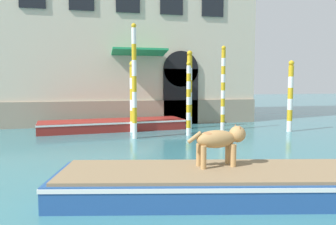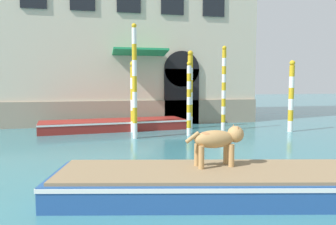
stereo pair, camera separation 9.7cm
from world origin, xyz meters
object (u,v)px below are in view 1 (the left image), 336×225
(mooring_pole_4, at_px, (189,98))
(mooring_pole_5, at_px, (133,96))
(mooring_pole_2, at_px, (189,89))
(mooring_pole_3, at_px, (134,81))
(dog_on_deck, at_px, (220,140))
(mooring_pole_0, at_px, (290,96))
(boat_foreground, at_px, (259,182))
(boat_moored_near_palazzo, at_px, (113,125))
(mooring_pole_1, at_px, (223,88))

(mooring_pole_4, relative_size, mooring_pole_5, 0.97)
(mooring_pole_2, distance_m, mooring_pole_3, 3.89)
(dog_on_deck, height_order, mooring_pole_2, mooring_pole_2)
(mooring_pole_5, bearing_deg, mooring_pole_4, -33.93)
(mooring_pole_0, relative_size, mooring_pole_3, 0.71)
(mooring_pole_3, relative_size, mooring_pole_5, 1.42)
(boat_foreground, relative_size, mooring_pole_5, 2.56)
(mooring_pole_2, height_order, mooring_pole_4, mooring_pole_2)
(dog_on_deck, bearing_deg, mooring_pole_4, 76.13)
(mooring_pole_5, bearing_deg, boat_moored_near_palazzo, 134.02)
(mooring_pole_4, bearing_deg, boat_moored_near_palazzo, 142.23)
(mooring_pole_0, xyz_separation_m, mooring_pole_1, (-2.89, 1.15, 0.36))
(boat_moored_near_palazzo, xyz_separation_m, mooring_pole_4, (3.12, -2.42, 1.37))
(mooring_pole_0, bearing_deg, mooring_pole_1, 158.37)
(mooring_pole_5, bearing_deg, mooring_pole_3, -94.66)
(mooring_pole_4, height_order, mooring_pole_5, mooring_pole_5)
(boat_moored_near_palazzo, xyz_separation_m, mooring_pole_3, (0.74, -2.67, 2.10))
(boat_foreground, height_order, mooring_pole_1, mooring_pole_1)
(dog_on_deck, relative_size, mooring_pole_0, 0.39)
(boat_foreground, bearing_deg, mooring_pole_1, 84.02)
(mooring_pole_2, bearing_deg, mooring_pole_0, -26.09)
(boat_moored_near_palazzo, height_order, mooring_pole_1, mooring_pole_1)
(dog_on_deck, distance_m, mooring_pole_2, 9.66)
(dog_on_deck, height_order, mooring_pole_3, mooring_pole_3)
(dog_on_deck, height_order, boat_moored_near_palazzo, dog_on_deck)
(mooring_pole_3, xyz_separation_m, mooring_pole_5, (0.14, 1.76, -0.68))
(mooring_pole_0, xyz_separation_m, mooring_pole_3, (-7.34, -0.28, 0.67))
(mooring_pole_4, xyz_separation_m, mooring_pole_5, (-2.24, 1.51, 0.05))
(dog_on_deck, relative_size, mooring_pole_4, 0.40)
(boat_foreground, xyz_separation_m, mooring_pole_2, (1.45, 9.82, 1.67))
(boat_foreground, xyz_separation_m, mooring_pole_3, (-1.61, 7.44, 2.06))
(boat_foreground, relative_size, dog_on_deck, 6.51)
(dog_on_deck, distance_m, mooring_pole_4, 7.41)
(boat_moored_near_palazzo, bearing_deg, mooring_pole_2, -10.23)
(mooring_pole_2, height_order, mooring_pole_3, mooring_pole_3)
(boat_foreground, xyz_separation_m, dog_on_deck, (-0.66, 0.44, 0.82))
(boat_foreground, distance_m, mooring_pole_3, 7.89)
(mooring_pole_2, bearing_deg, mooring_pole_1, -34.31)
(boat_foreground, bearing_deg, mooring_pole_0, 65.23)
(mooring_pole_4, bearing_deg, dog_on_deck, -101.23)
(mooring_pole_0, xyz_separation_m, mooring_pole_2, (-4.29, 2.10, 0.28))
(mooring_pole_5, bearing_deg, mooring_pole_2, 12.05)
(dog_on_deck, xyz_separation_m, mooring_pole_3, (-0.94, 7.00, 1.24))
(dog_on_deck, bearing_deg, mooring_pole_2, 74.69)
(dog_on_deck, xyz_separation_m, mooring_pole_2, (2.11, 9.39, 0.85))
(mooring_pole_2, height_order, mooring_pole_5, mooring_pole_2)
(boat_moored_near_palazzo, xyz_separation_m, mooring_pole_2, (3.79, -0.29, 1.71))
(mooring_pole_0, bearing_deg, mooring_pole_2, 153.91)
(dog_on_deck, relative_size, boat_moored_near_palazzo, 0.18)
(mooring_pole_1, bearing_deg, boat_foreground, -107.80)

